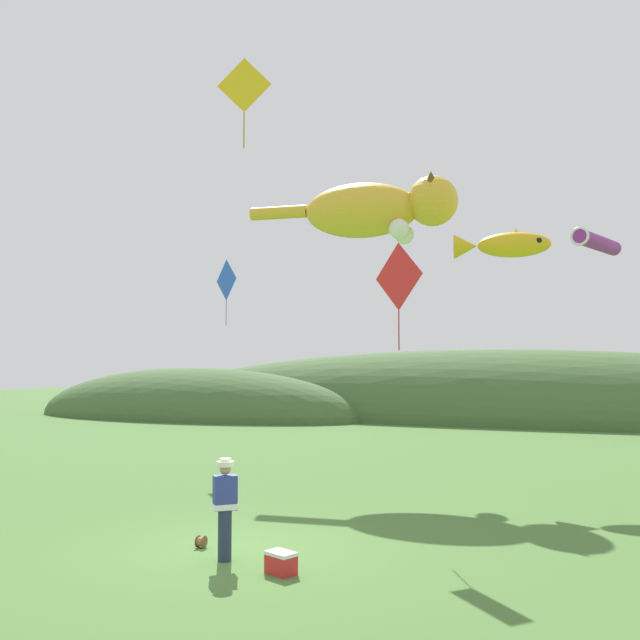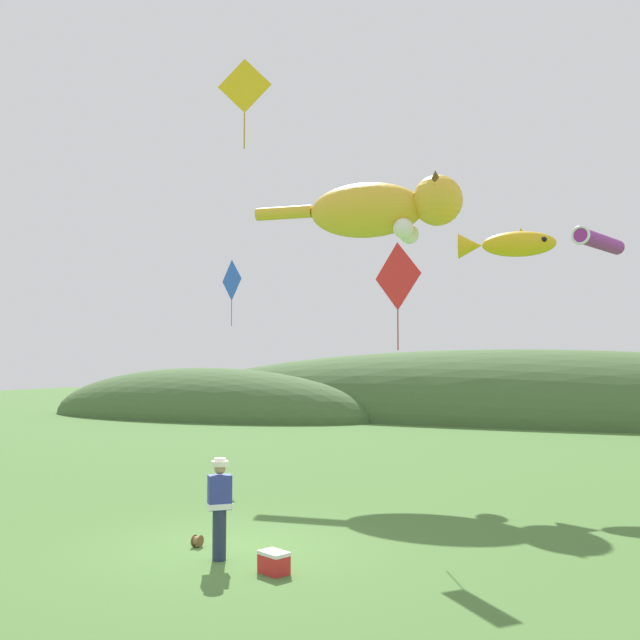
# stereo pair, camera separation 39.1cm
# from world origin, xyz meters

# --- Properties ---
(ground_plane) EXTENTS (120.00, 120.00, 0.00)m
(ground_plane) POSITION_xyz_m (0.00, 0.00, 0.00)
(ground_plane) COLOR #477033
(distant_hill_ridge) EXTENTS (53.10, 14.96, 8.31)m
(distant_hill_ridge) POSITION_xyz_m (-3.57, 30.23, 0.00)
(distant_hill_ridge) COLOR #426033
(distant_hill_ridge) RESTS_ON ground
(festival_attendant) EXTENTS (0.49, 0.47, 1.77)m
(festival_attendant) POSITION_xyz_m (0.11, -0.72, 0.95)
(festival_attendant) COLOR #232D47
(festival_attendant) RESTS_ON ground
(kite_spool) EXTENTS (0.15, 0.22, 0.22)m
(kite_spool) POSITION_xyz_m (-0.73, -0.12, 0.11)
(kite_spool) COLOR olive
(kite_spool) RESTS_ON ground
(picnic_cooler) EXTENTS (0.58, 0.49, 0.36)m
(picnic_cooler) POSITION_xyz_m (1.35, -1.04, 0.18)
(picnic_cooler) COLOR red
(picnic_cooler) RESTS_ON ground
(kite_giant_cat) EXTENTS (7.23, 2.48, 2.20)m
(kite_giant_cat) POSITION_xyz_m (-0.78, 11.02, 8.59)
(kite_giant_cat) COLOR gold
(kite_fish_windsock) EXTENTS (3.07, 1.29, 0.92)m
(kite_fish_windsock) POSITION_xyz_m (3.40, 10.93, 7.13)
(kite_fish_windsock) COLOR gold
(kite_tube_streamer) EXTENTS (1.12, 2.36, 0.44)m
(kite_tube_streamer) POSITION_xyz_m (6.21, 6.21, 6.30)
(kite_tube_streamer) COLOR #8C268C
(kite_diamond_red) EXTENTS (1.32, 0.81, 2.43)m
(kite_diamond_red) POSITION_xyz_m (2.06, 3.64, 5.38)
(kite_diamond_red) COLOR red
(kite_diamond_blue) EXTENTS (1.22, 0.78, 2.33)m
(kite_diamond_blue) POSITION_xyz_m (-5.99, 10.00, 6.31)
(kite_diamond_blue) COLOR blue
(kite_diamond_gold) EXTENTS (1.32, 0.38, 2.27)m
(kite_diamond_gold) POSITION_xyz_m (-1.79, 3.44, 10.28)
(kite_diamond_gold) COLOR yellow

